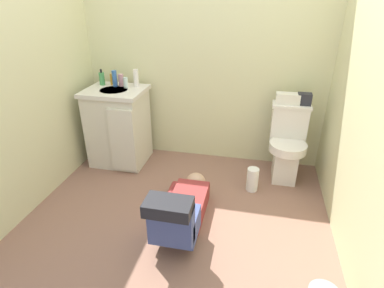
# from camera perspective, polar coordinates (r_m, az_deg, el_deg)

# --- Properties ---
(ground_plane) EXTENTS (3.00, 3.17, 0.04)m
(ground_plane) POSITION_cam_1_polar(r_m,az_deg,el_deg) (2.77, -2.43, -12.68)
(ground_plane) COLOR #896050
(wall_back) EXTENTS (2.66, 0.08, 2.40)m
(wall_back) POSITION_cam_1_polar(r_m,az_deg,el_deg) (3.29, 2.28, 17.17)
(wall_back) COLOR beige
(wall_back) RESTS_ON ground_plane
(wall_left) EXTENTS (0.08, 2.17, 2.40)m
(wall_left) POSITION_cam_1_polar(r_m,az_deg,el_deg) (2.84, -29.75, 12.34)
(wall_left) COLOR beige
(wall_left) RESTS_ON ground_plane
(wall_right) EXTENTS (0.08, 2.17, 2.40)m
(wall_right) POSITION_cam_1_polar(r_m,az_deg,el_deg) (2.26, 30.94, 9.21)
(wall_right) COLOR beige
(wall_right) RESTS_ON ground_plane
(toilet) EXTENTS (0.36, 0.46, 0.75)m
(toilet) POSITION_cam_1_polar(r_m,az_deg,el_deg) (3.20, 16.97, 0.02)
(toilet) COLOR silver
(toilet) RESTS_ON ground_plane
(vanity_cabinet) EXTENTS (0.60, 0.53, 0.82)m
(vanity_cabinet) POSITION_cam_1_polar(r_m,az_deg,el_deg) (3.43, -13.24, 3.24)
(vanity_cabinet) COLOR beige
(vanity_cabinet) RESTS_ON ground_plane
(faucet) EXTENTS (0.02, 0.02, 0.10)m
(faucet) POSITION_cam_1_polar(r_m,az_deg,el_deg) (3.41, -13.05, 11.19)
(faucet) COLOR silver
(faucet) RESTS_ON vanity_cabinet
(person_plumber) EXTENTS (0.39, 1.06, 0.52)m
(person_plumber) POSITION_cam_1_polar(r_m,az_deg,el_deg) (2.51, -1.86, -11.81)
(person_plumber) COLOR maroon
(person_plumber) RESTS_ON ground_plane
(tissue_box) EXTENTS (0.22, 0.11, 0.10)m
(tissue_box) POSITION_cam_1_polar(r_m,az_deg,el_deg) (3.12, 17.10, 7.96)
(tissue_box) COLOR silver
(tissue_box) RESTS_ON toilet
(toiletry_bag) EXTENTS (0.12, 0.09, 0.11)m
(toiletry_bag) POSITION_cam_1_polar(r_m,az_deg,el_deg) (3.14, 19.85, 7.74)
(toiletry_bag) COLOR #26262D
(toiletry_bag) RESTS_ON toilet
(soap_dispenser) EXTENTS (0.06, 0.06, 0.17)m
(soap_dispenser) POSITION_cam_1_polar(r_m,az_deg,el_deg) (3.48, -16.13, 11.41)
(soap_dispenser) COLOR #479753
(soap_dispenser) RESTS_ON vanity_cabinet
(bottle_amber) EXTENTS (0.05, 0.05, 0.11)m
(bottle_amber) POSITION_cam_1_polar(r_m,az_deg,el_deg) (3.46, -14.37, 11.38)
(bottle_amber) COLOR #C38828
(bottle_amber) RESTS_ON vanity_cabinet
(bottle_blue) EXTENTS (0.05, 0.05, 0.16)m
(bottle_blue) POSITION_cam_1_polar(r_m,az_deg,el_deg) (3.39, -13.95, 11.54)
(bottle_blue) COLOR #386BB7
(bottle_blue) RESTS_ON vanity_cabinet
(bottle_pink) EXTENTS (0.05, 0.05, 0.13)m
(bottle_pink) POSITION_cam_1_polar(r_m,az_deg,el_deg) (3.38, -12.81, 11.29)
(bottle_pink) COLOR #D393A4
(bottle_pink) RESTS_ON vanity_cabinet
(bottle_clear) EXTENTS (0.05, 0.05, 0.11)m
(bottle_clear) POSITION_cam_1_polar(r_m,az_deg,el_deg) (3.31, -12.03, 10.90)
(bottle_clear) COLOR silver
(bottle_clear) RESTS_ON vanity_cabinet
(bottle_white) EXTENTS (0.05, 0.05, 0.18)m
(bottle_white) POSITION_cam_1_polar(r_m,az_deg,el_deg) (3.34, -10.18, 11.79)
(bottle_white) COLOR white
(bottle_white) RESTS_ON vanity_cabinet
(paper_towel_roll) EXTENTS (0.11, 0.11, 0.23)m
(paper_towel_roll) POSITION_cam_1_polar(r_m,az_deg,el_deg) (3.02, 10.98, -6.36)
(paper_towel_roll) COLOR white
(paper_towel_roll) RESTS_ON ground_plane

